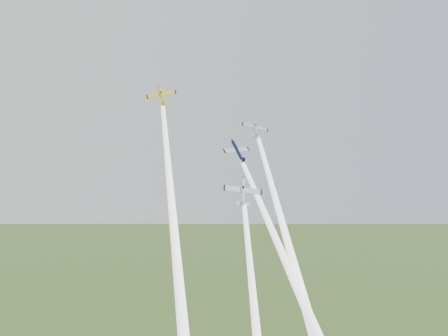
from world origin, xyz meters
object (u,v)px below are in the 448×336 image
at_px(plane_silver_right, 256,128).
at_px(plane_silver_low, 243,192).
at_px(plane_yellow, 162,96).
at_px(plane_navy, 238,151).

bearing_deg(plane_silver_right, plane_silver_low, -120.76).
height_order(plane_yellow, plane_silver_right, plane_yellow).
relative_size(plane_yellow, plane_silver_low, 0.82).
height_order(plane_navy, plane_silver_right, plane_silver_right).
relative_size(plane_silver_right, plane_silver_low, 0.86).
relative_size(plane_yellow, plane_navy, 0.92).
distance_m(plane_yellow, plane_silver_low, 27.70).
xyz_separation_m(plane_yellow, plane_silver_low, (12.25, -14.19, -20.39)).
height_order(plane_yellow, plane_silver_low, plane_yellow).
bearing_deg(plane_silver_low, plane_yellow, 149.62).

